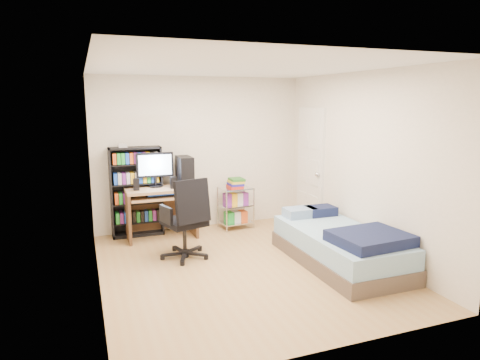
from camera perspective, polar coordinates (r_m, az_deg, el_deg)
name	(u,v)px	position (r m, az deg, el deg)	size (l,w,h in m)	color
room	(243,171)	(5.27, 0.40, 1.18)	(3.58, 4.08, 2.58)	#A48252
media_shelf	(136,191)	(6.88, -13.64, -1.39)	(0.79, 0.26, 1.47)	black
computer_desk	(167,191)	(6.77, -9.76, -1.51)	(1.05, 0.61, 1.32)	tan
office_chair	(186,233)	(5.84, -7.17, -7.02)	(0.82, 0.82, 1.11)	black
wire_cart	(236,196)	(7.12, -0.58, -2.11)	(0.56, 0.43, 0.85)	silver
bed	(340,245)	(5.78, 13.24, -8.48)	(1.00, 2.01, 0.57)	brown
door	(310,168)	(7.25, 9.37, 1.57)	(0.12, 0.80, 2.00)	silver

